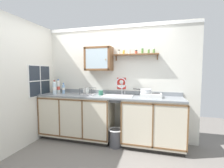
# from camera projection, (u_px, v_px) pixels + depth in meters

# --- Properties ---
(floor) EXTENTS (5.96, 5.96, 0.00)m
(floor) POSITION_uv_depth(u_px,v_px,m) (100.00, 153.00, 2.82)
(floor) COLOR slate
(floor) RESTS_ON ground
(back_wall) EXTENTS (3.56, 0.07, 2.44)m
(back_wall) POSITION_uv_depth(u_px,v_px,m) (112.00, 82.00, 3.46)
(back_wall) COLOR silver
(back_wall) RESTS_ON ground
(side_wall_left) EXTENTS (0.05, 3.54, 2.44)m
(side_wall_left) POSITION_uv_depth(u_px,v_px,m) (19.00, 84.00, 2.89)
(side_wall_left) COLOR silver
(side_wall_left) RESTS_ON ground
(lower_cabinet_run) EXTENTS (1.56, 0.57, 0.93)m
(lower_cabinet_run) POSITION_uv_depth(u_px,v_px,m) (77.00, 117.00, 3.40)
(lower_cabinet_run) COLOR black
(lower_cabinet_run) RESTS_ON ground
(lower_cabinet_run_right) EXTENTS (1.14, 0.57, 0.93)m
(lower_cabinet_run_right) POSITION_uv_depth(u_px,v_px,m) (153.00, 123.00, 2.99)
(lower_cabinet_run_right) COLOR black
(lower_cabinet_run_right) RESTS_ON ground
(countertop) EXTENTS (2.92, 0.59, 0.03)m
(countertop) POSITION_uv_depth(u_px,v_px,m) (108.00, 96.00, 3.19)
(countertop) COLOR gray
(countertop) RESTS_ON lower_cabinet_run
(backsplash) EXTENTS (2.92, 0.02, 0.08)m
(backsplash) POSITION_uv_depth(u_px,v_px,m) (111.00, 92.00, 3.44)
(backsplash) COLOR gray
(backsplash) RESTS_ON countertop
(sink) EXTENTS (0.59, 0.43, 0.48)m
(sink) POSITION_uv_depth(u_px,v_px,m) (119.00, 96.00, 3.17)
(sink) COLOR silver
(sink) RESTS_ON countertop
(hot_plate_stove) EXTENTS (0.40, 0.29, 0.08)m
(hot_plate_stove) POSITION_uv_depth(u_px,v_px,m) (151.00, 95.00, 2.99)
(hot_plate_stove) COLOR silver
(hot_plate_stove) RESTS_ON countertop
(saucepan) EXTENTS (0.37, 0.24, 0.08)m
(saucepan) POSITION_uv_depth(u_px,v_px,m) (146.00, 91.00, 3.03)
(saucepan) COLOR silver
(saucepan) RESTS_ON hot_plate_stove
(bottle_water_blue_0) EXTENTS (0.06, 0.06, 0.24)m
(bottle_water_blue_0) POSITION_uv_depth(u_px,v_px,m) (64.00, 89.00, 3.50)
(bottle_water_blue_0) COLOR #8CB7E0
(bottle_water_blue_0) RESTS_ON countertop
(bottle_opaque_white_1) EXTENTS (0.07, 0.07, 0.32)m
(bottle_opaque_white_1) POSITION_uv_depth(u_px,v_px,m) (58.00, 87.00, 3.50)
(bottle_opaque_white_1) COLOR white
(bottle_opaque_white_1) RESTS_ON countertop
(bottle_water_clear_2) EXTENTS (0.08, 0.08, 0.30)m
(bottle_water_clear_2) POSITION_uv_depth(u_px,v_px,m) (55.00, 88.00, 3.38)
(bottle_water_clear_2) COLOR silver
(bottle_water_clear_2) RESTS_ON countertop
(bottle_soda_green_3) EXTENTS (0.08, 0.08, 0.26)m
(bottle_soda_green_3) POSITION_uv_depth(u_px,v_px,m) (54.00, 88.00, 3.62)
(bottle_soda_green_3) COLOR #4CB266
(bottle_soda_green_3) RESTS_ON countertop
(dish_rack) EXTENTS (0.29, 0.27, 0.16)m
(dish_rack) POSITION_uv_depth(u_px,v_px,m) (88.00, 93.00, 3.32)
(dish_rack) COLOR #B2B2B7
(dish_rack) RESTS_ON countertop
(mug) EXTENTS (0.12, 0.10, 0.10)m
(mug) POSITION_uv_depth(u_px,v_px,m) (101.00, 93.00, 3.28)
(mug) COLOR #337259
(mug) RESTS_ON countertop
(wall_cabinet) EXTENTS (0.58, 0.31, 0.50)m
(wall_cabinet) POSITION_uv_depth(u_px,v_px,m) (99.00, 59.00, 3.32)
(wall_cabinet) COLOR brown
(spice_shelf) EXTENTS (0.91, 0.14, 0.23)m
(spice_shelf) POSITION_uv_depth(u_px,v_px,m) (136.00, 54.00, 3.18)
(spice_shelf) COLOR brown
(warning_sign) EXTENTS (0.19, 0.01, 0.24)m
(warning_sign) POSITION_uv_depth(u_px,v_px,m) (121.00, 83.00, 3.37)
(warning_sign) COLOR #B2261E
(window) EXTENTS (0.03, 0.65, 0.67)m
(window) POSITION_uv_depth(u_px,v_px,m) (40.00, 81.00, 3.37)
(window) COLOR #262D38
(trash_bin) EXTENTS (0.28, 0.28, 0.35)m
(trash_bin) POSITION_uv_depth(u_px,v_px,m) (116.00, 137.00, 3.03)
(trash_bin) COLOR #4C4C51
(trash_bin) RESTS_ON ground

